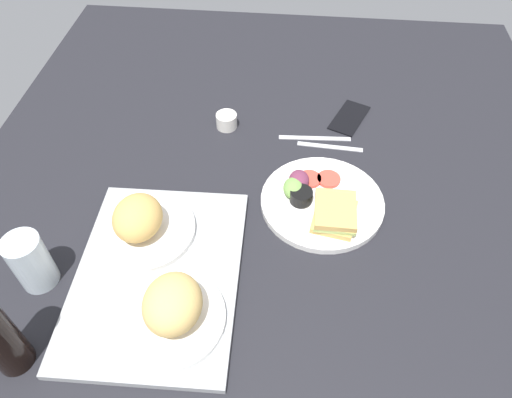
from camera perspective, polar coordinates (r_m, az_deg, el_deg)
The scene contains 10 objects.
ground_plane at distance 108.99cm, azimuth 1.47°, elevation -2.82°, with size 190.00×150.00×3.00cm, color black.
serving_tray at distance 100.06cm, azimuth -11.71°, elevation -8.90°, with size 45.00×33.00×1.60cm, color #9EA0A3.
bread_plate_near at distance 90.01cm, azimuth -10.10°, elevation -12.86°, with size 20.85×20.85×9.97cm.
bread_plate_far at distance 103.29cm, azimuth -13.71°, elevation -2.77°, with size 21.79×21.79×9.56cm.
plate_with_salad at distance 109.79cm, azimuth 7.78°, elevation -0.29°, with size 28.49×28.49×5.40cm.
drinking_glass at distance 102.90cm, azimuth -25.45°, elevation -6.82°, with size 7.36×7.36×12.72cm, color silver.
espresso_cup at distance 129.53cm, azimuth -3.56°, elevation 9.38°, with size 5.60×5.60×4.00cm, color silver.
fork at distance 125.58cm, azimuth 8.89°, elevation 6.26°, with size 17.00×1.40×0.50cm, color #B7B7BC.
knife at distance 127.57cm, azimuth 7.08°, elevation 7.31°, with size 19.00×1.40×0.50cm, color #B7B7BC.
cell_phone at distance 135.52cm, azimuth 11.17°, elevation 9.63°, with size 14.40×7.20×0.80cm, color black.
Camera 1 is at (-68.03, -3.88, 83.56)cm, focal length 33.26 mm.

